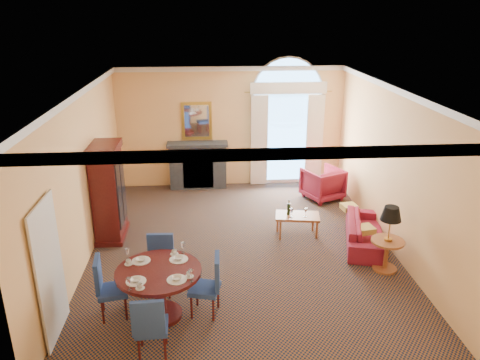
{
  "coord_description": "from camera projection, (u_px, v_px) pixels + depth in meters",
  "views": [
    {
      "loc": [
        -0.67,
        -8.41,
        4.6
      ],
      "look_at": [
        0.0,
        0.5,
        1.3
      ],
      "focal_mm": 35.0,
      "sensor_mm": 36.0,
      "label": 1
    }
  ],
  "objects": [
    {
      "name": "room_envelope",
      "position": [
        238.0,
        120.0,
        9.26
      ],
      "size": [
        6.04,
        7.52,
        3.45
      ],
      "color": "#FDC379",
      "rests_on": "ground"
    },
    {
      "name": "side_table",
      "position": [
        389.0,
        231.0,
        8.47
      ],
      "size": [
        0.61,
        0.61,
        1.25
      ],
      "color": "#A05930",
      "rests_on": "ground"
    },
    {
      "name": "ground",
      "position": [
        242.0,
        248.0,
        9.5
      ],
      "size": [
        7.5,
        7.5,
        0.0
      ],
      "primitive_type": "plane",
      "color": "black",
      "rests_on": "ground"
    },
    {
      "name": "coffee_table",
      "position": [
        297.0,
        217.0,
        9.92
      ],
      "size": [
        0.99,
        0.66,
        0.8
      ],
      "rotation": [
        0.0,
        0.0,
        -0.16
      ],
      "color": "#A05930",
      "rests_on": "ground"
    },
    {
      "name": "dining_chair_north",
      "position": [
        161.0,
        259.0,
        7.96
      ],
      "size": [
        0.53,
        0.53,
        1.0
      ],
      "rotation": [
        0.0,
        0.0,
        2.94
      ],
      "color": "navy",
      "rests_on": "ground"
    },
    {
      "name": "sofa",
      "position": [
        365.0,
        232.0,
        9.61
      ],
      "size": [
        1.2,
        1.99,
        0.54
      ],
      "primitive_type": "imported",
      "rotation": [
        0.0,
        0.0,
        1.3
      ],
      "color": "maroon",
      "rests_on": "ground"
    },
    {
      "name": "dining_chair_east",
      "position": [
        211.0,
        281.0,
        7.32
      ],
      "size": [
        0.54,
        0.54,
        1.0
      ],
      "rotation": [
        0.0,
        0.0,
        1.32
      ],
      "color": "navy",
      "rests_on": "ground"
    },
    {
      "name": "dining_table",
      "position": [
        159.0,
        283.0,
        7.21
      ],
      "size": [
        1.32,
        1.32,
        1.03
      ],
      "color": "#390D0D",
      "rests_on": "ground"
    },
    {
      "name": "armchair",
      "position": [
        323.0,
        184.0,
        11.86
      ],
      "size": [
        1.16,
        1.17,
        0.81
      ],
      "primitive_type": "imported",
      "rotation": [
        0.0,
        0.0,
        3.58
      ],
      "color": "maroon",
      "rests_on": "ground"
    },
    {
      "name": "dining_chair_south",
      "position": [
        150.0,
        324.0,
        6.34
      ],
      "size": [
        0.47,
        0.48,
        1.0
      ],
      "rotation": [
        0.0,
        0.0,
        0.05
      ],
      "color": "navy",
      "rests_on": "ground"
    },
    {
      "name": "armoire",
      "position": [
        108.0,
        193.0,
        9.68
      ],
      "size": [
        0.58,
        1.04,
        2.04
      ],
      "color": "#390D0D",
      "rests_on": "ground"
    },
    {
      "name": "dining_chair_west",
      "position": [
        106.0,
        284.0,
        7.25
      ],
      "size": [
        0.52,
        0.52,
        1.0
      ],
      "rotation": [
        0.0,
        0.0,
        -1.37
      ],
      "color": "navy",
      "rests_on": "ground"
    }
  ]
}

